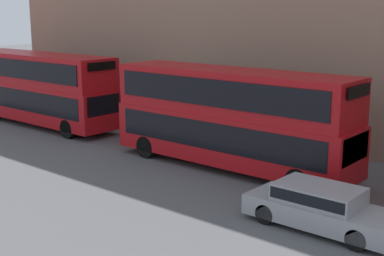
{
  "coord_description": "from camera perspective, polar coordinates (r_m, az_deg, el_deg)",
  "views": [
    {
      "loc": [
        -16.08,
        5.44,
        6.54
      ],
      "look_at": [
        0.48,
        19.47,
        1.76
      ],
      "focal_mm": 50.0,
      "sensor_mm": 36.0,
      "label": 1
    }
  ],
  "objects": [
    {
      "name": "bus_second_in_queue",
      "position": [
        22.27,
        4.17,
        1.43
      ],
      "size": [
        2.59,
        10.96,
        4.18
      ],
      "color": "#A80F14",
      "rests_on": "ground"
    },
    {
      "name": "car_hatchback",
      "position": [
        16.92,
        13.51,
        -8.07
      ],
      "size": [
        1.81,
        4.66,
        1.35
      ],
      "color": "gray",
      "rests_on": "ground"
    },
    {
      "name": "bus_third_in_queue",
      "position": [
        32.24,
        -16.03,
        4.37
      ],
      "size": [
        2.59,
        11.39,
        4.14
      ],
      "color": "#A80F14",
      "rests_on": "ground"
    }
  ]
}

